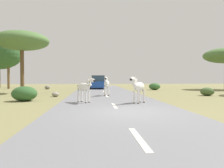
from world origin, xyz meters
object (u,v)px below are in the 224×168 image
zebra_2 (85,88)px  zebra_0 (107,84)px  tree_0 (22,41)px  bush_1 (207,92)px  zebra_1 (138,87)px  rock_1 (55,94)px  tree_3 (8,54)px  bush_4 (24,94)px  rock_0 (47,87)px  bush_0 (155,86)px  car_0 (98,83)px

zebra_2 → zebra_0: bearing=-151.6°
tree_0 → bush_1: size_ratio=5.18×
zebra_1 → tree_0: 13.57m
zebra_2 → rock_1: 5.36m
tree_3 → bush_4: (7.00, -16.21, -4.17)m
rock_0 → rock_1: bearing=-75.6°
zebra_0 → zebra_1: (1.45, -5.35, -0.02)m
bush_0 → bush_4: size_ratio=0.90×
zebra_2 → bush_0: zebra_2 is taller
zebra_2 → bush_1: (9.87, 4.72, -0.58)m
bush_0 → rock_1: size_ratio=2.45×
zebra_1 → rock_1: size_ratio=2.67×
zebra_0 → bush_1: bearing=-172.6°
bush_0 → car_0: bearing=158.4°
tree_3 → rock_1: bearing=-57.3°
zebra_0 → tree_0: 9.48m
tree_3 → bush_4: 18.14m
bush_1 → zebra_2: bearing=-154.5°
zebra_0 → rock_1: 4.07m
zebra_1 → bush_4: bearing=21.1°
bush_0 → zebra_2: bearing=-120.3°
zebra_0 → rock_1: size_ratio=2.89×
zebra_2 → rock_1: (-2.44, 4.72, -0.73)m
bush_1 → bush_4: bearing=-167.2°
bush_1 → rock_1: (-12.31, 0.01, -0.15)m
tree_0 → bush_4: bearing=-71.6°
bush_1 → rock_1: bush_1 is taller
rock_0 → tree_0: bearing=-95.2°
bush_0 → zebra_0: bearing=-125.9°
zebra_1 → tree_0: (-9.17, 9.21, 3.94)m
tree_3 → rock_1: tree_3 is taller
zebra_0 → bush_1: (8.31, -0.07, -0.65)m
bush_4 → rock_0: 14.93m
bush_1 → bush_4: (-13.69, -3.11, 0.13)m
car_0 → zebra_1: bearing=-81.5°
bush_1 → bush_4: 14.04m
zebra_2 → bush_4: bearing=-66.3°
zebra_1 → bush_1: bearing=-103.8°
zebra_1 → bush_0: bearing=-70.7°
zebra_1 → bush_4: (-6.83, 2.16, -0.49)m
bush_0 → rock_0: (-13.44, 2.75, -0.18)m
zebra_2 → bush_4: 4.17m
tree_3 → bush_0: tree_3 is taller
tree_3 → bush_1: size_ratio=5.73×
tree_0 → bush_1: bearing=-13.8°
rock_1 → bush_4: bearing=-113.9°
rock_0 → bush_4: bearing=-83.7°
zebra_0 → bush_1: 8.34m
rock_0 → zebra_2: bearing=-71.6°
zebra_0 → car_0: size_ratio=0.38×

